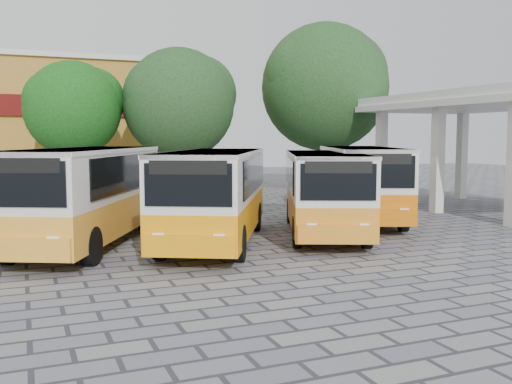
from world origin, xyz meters
name	(u,v)px	position (x,y,z in m)	size (l,w,h in m)	color
ground	(363,251)	(0.00, 0.00, 0.00)	(90.00, 90.00, 0.00)	slate
bus_far_left	(86,190)	(-7.59, 3.95, 1.76)	(6.02, 9.06, 3.04)	gold
bus_centre_left	(215,190)	(-3.75, 2.82, 1.71)	(5.96, 8.81, 2.95)	orange
bus_centre_right	(324,187)	(0.34, 3.03, 1.65)	(5.35, 8.48, 2.85)	orange
bus_far_right	(361,178)	(3.29, 5.32, 1.72)	(5.55, 8.86, 2.98)	#DA6803
tree_left	(74,106)	(-6.84, 16.10, 4.97)	(5.07, 4.83, 7.23)	#3D2B0F
tree_middle	(180,100)	(-1.54, 15.26, 5.33)	(6.16, 5.86, 8.07)	#3C2C16
tree_right	(326,83)	(7.30, 15.43, 6.55)	(7.82, 7.45, 10.03)	#332410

